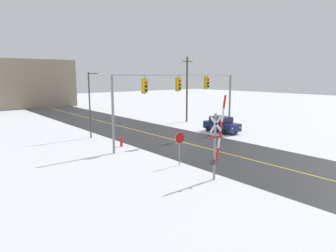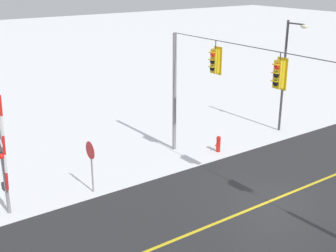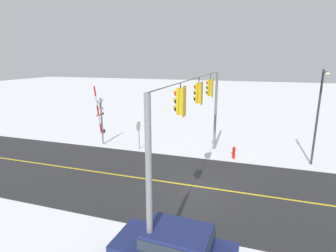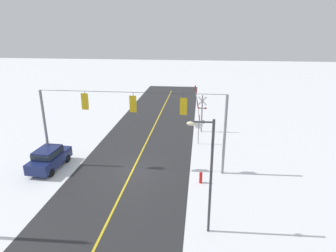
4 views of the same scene
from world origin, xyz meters
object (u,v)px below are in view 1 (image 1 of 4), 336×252
railroad_crossing (216,141)px  parked_car_navy (221,124)px  utility_pole (187,89)px  stop_sign (180,141)px  streetlamp_near (91,99)px  fire_hydrant (121,141)px

railroad_crossing → parked_car_navy: 15.61m
utility_pole → parked_car_navy: bearing=-105.4°
stop_sign → streetlamp_near: 12.93m
stop_sign → fire_hydrant: bearing=92.3°
stop_sign → railroad_crossing: bearing=-93.3°
railroad_crossing → parked_car_navy: bearing=40.2°
streetlamp_near → utility_pole: (14.46, 1.95, 0.50)m
railroad_crossing → parked_car_navy: railroad_crossing is taller
stop_sign → railroad_crossing: 3.59m
stop_sign → parked_car_navy: bearing=29.2°
parked_car_navy → streetlamp_near: 14.01m
stop_sign → utility_pole: 20.41m
parked_car_navy → utility_pole: bearing=74.6°
stop_sign → railroad_crossing: (-0.20, -3.53, 0.62)m
streetlamp_near → utility_pole: utility_pole is taller
railroad_crossing → streetlamp_near: bearing=91.2°
streetlamp_near → fire_hydrant: bearing=-87.4°
streetlamp_near → stop_sign: bearing=-87.6°
stop_sign → fire_hydrant: (-0.30, 7.48, -1.25)m
fire_hydrant → utility_pole: 16.42m
railroad_crossing → fire_hydrant: (-0.09, 11.01, -1.86)m
stop_sign → parked_car_navy: 13.39m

